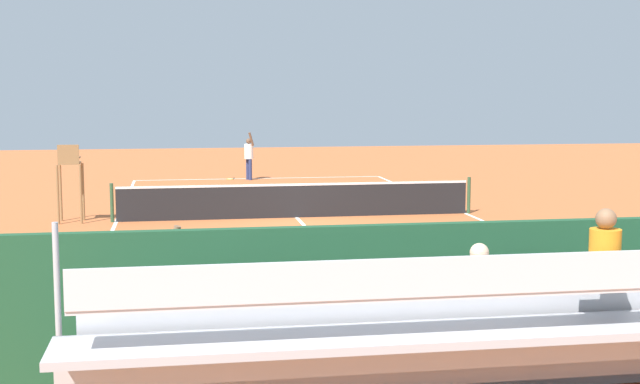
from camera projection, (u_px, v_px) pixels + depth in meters
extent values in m
plane|color=#BC6033|center=(297.00, 218.00, 24.36)|extent=(60.00, 60.00, 0.00)
cube|color=white|center=(259.00, 178.00, 35.13)|extent=(10.00, 0.10, 0.01)
cube|color=white|center=(393.00, 318.00, 13.59)|extent=(10.00, 0.10, 0.01)
cube|color=white|center=(465.00, 213.00, 25.18)|extent=(0.10, 22.00, 0.01)
cube|color=white|center=(116.00, 222.00, 23.53)|extent=(0.10, 22.00, 0.01)
cube|color=white|center=(273.00, 192.00, 30.28)|extent=(7.50, 0.10, 0.01)
cube|color=white|center=(336.00, 258.00, 18.43)|extent=(7.50, 0.10, 0.01)
cube|color=white|center=(297.00, 217.00, 24.36)|extent=(0.10, 12.10, 0.01)
cube|color=white|center=(259.00, 178.00, 35.13)|extent=(0.10, 0.30, 0.01)
cube|color=black|center=(297.00, 202.00, 24.30)|extent=(10.00, 0.02, 0.91)
cube|color=white|center=(296.00, 185.00, 24.25)|extent=(10.00, 0.04, 0.06)
cylinder|color=#2D5133|center=(469.00, 195.00, 25.14)|extent=(0.10, 0.10, 1.07)
cylinder|color=#2D5133|center=(112.00, 203.00, 23.45)|extent=(0.10, 0.10, 1.07)
cube|color=#1E4C2D|center=(455.00, 303.00, 10.53)|extent=(18.00, 0.16, 2.00)
cube|color=#B2B2B7|center=(464.00, 373.00, 10.28)|extent=(9.00, 0.10, 0.45)
cube|color=#B2B2B7|center=(474.00, 368.00, 9.92)|extent=(9.00, 0.80, 0.08)
cube|color=#B2B2B7|center=(463.00, 373.00, 10.31)|extent=(9.00, 0.04, 0.45)
cube|color=silver|center=(478.00, 335.00, 9.77)|extent=(8.60, 0.36, 0.04)
cube|color=silver|center=(484.00, 322.00, 9.57)|extent=(8.60, 0.03, 0.36)
cube|color=#B2B2B7|center=(501.00, 350.00, 9.08)|extent=(9.00, 0.80, 0.08)
cube|color=#B2B2B7|center=(487.00, 356.00, 9.47)|extent=(9.00, 0.04, 0.45)
cube|color=silver|center=(505.00, 314.00, 8.93)|extent=(8.60, 0.36, 0.04)
cube|color=silver|center=(512.00, 300.00, 8.73)|extent=(8.60, 0.03, 0.36)
cube|color=#B2B2B7|center=(533.00, 330.00, 8.24)|extent=(9.00, 0.80, 0.08)
cube|color=#B2B2B7|center=(517.00, 337.00, 8.64)|extent=(9.00, 0.04, 0.45)
cube|color=silver|center=(538.00, 289.00, 8.10)|extent=(8.60, 0.36, 0.04)
cube|color=silver|center=(547.00, 273.00, 7.90)|extent=(8.60, 0.03, 0.36)
cylinder|color=#B2B2B7|center=(59.00, 342.00, 8.30)|extent=(0.06, 0.06, 2.35)
cube|color=#2D2D33|center=(598.00, 279.00, 8.37)|extent=(0.32, 0.40, 0.12)
cylinder|color=orange|center=(605.00, 252.00, 8.22)|extent=(0.30, 0.30, 0.45)
sphere|color=#8C6647|center=(606.00, 219.00, 8.18)|extent=(0.20, 0.20, 0.20)
cube|color=#2D2D33|center=(546.00, 324.00, 10.08)|extent=(0.32, 0.40, 0.12)
cylinder|color=purple|center=(551.00, 303.00, 9.93)|extent=(0.30, 0.30, 0.45)
sphere|color=#8C6647|center=(552.00, 275.00, 9.89)|extent=(0.20, 0.20, 0.20)
cube|color=#2D2D33|center=(276.00, 337.00, 9.55)|extent=(0.32, 0.40, 0.12)
cylinder|color=pink|center=(277.00, 314.00, 9.40)|extent=(0.30, 0.30, 0.45)
sphere|color=#8C6647|center=(277.00, 285.00, 9.36)|extent=(0.20, 0.20, 0.20)
cube|color=#2D2D33|center=(474.00, 307.00, 9.05)|extent=(0.32, 0.40, 0.12)
cylinder|color=orange|center=(479.00, 284.00, 8.90)|extent=(0.30, 0.30, 0.45)
sphere|color=beige|center=(479.00, 253.00, 8.86)|extent=(0.20, 0.20, 0.20)
cylinder|color=olive|center=(83.00, 192.00, 23.74)|extent=(0.07, 0.07, 1.60)
cylinder|color=olive|center=(61.00, 192.00, 23.64)|extent=(0.07, 0.07, 1.60)
cylinder|color=olive|center=(81.00, 194.00, 23.15)|extent=(0.07, 0.07, 1.60)
cylinder|color=olive|center=(58.00, 195.00, 23.05)|extent=(0.07, 0.07, 1.60)
cube|color=olive|center=(70.00, 163.00, 23.30)|extent=(0.56, 0.56, 0.06)
cube|color=olive|center=(68.00, 154.00, 23.03)|extent=(0.56, 0.06, 0.48)
cube|color=olive|center=(79.00, 157.00, 23.32)|extent=(0.04, 0.48, 0.04)
cube|color=olive|center=(59.00, 158.00, 23.24)|extent=(0.04, 0.48, 0.04)
cylinder|color=#9E754C|center=(606.00, 337.00, 11.81)|extent=(0.06, 0.06, 0.45)
cube|color=#B22D2D|center=(513.00, 349.00, 11.38)|extent=(0.90, 0.36, 0.36)
cylinder|color=navy|center=(248.00, 169.00, 34.64)|extent=(0.14, 0.14, 0.85)
cylinder|color=navy|center=(250.00, 169.00, 34.45)|extent=(0.14, 0.14, 0.85)
cylinder|color=white|center=(249.00, 151.00, 34.46)|extent=(0.47, 0.47, 0.60)
sphere|color=brown|center=(249.00, 141.00, 34.41)|extent=(0.22, 0.22, 0.22)
cylinder|color=brown|center=(251.00, 139.00, 34.21)|extent=(0.26, 0.18, 0.55)
cylinder|color=brown|center=(246.00, 150.00, 34.64)|extent=(0.12, 0.12, 0.50)
cylinder|color=black|center=(233.00, 178.00, 34.99)|extent=(0.17, 0.26, 0.03)
torus|color=#D8CC4C|center=(230.00, 179.00, 34.74)|extent=(0.42, 0.42, 0.02)
cylinder|color=white|center=(230.00, 179.00, 34.74)|extent=(0.25, 0.25, 0.00)
sphere|color=#CCDB33|center=(199.00, 187.00, 31.58)|extent=(0.07, 0.07, 0.07)
cylinder|color=#232328|center=(166.00, 349.00, 10.56)|extent=(0.14, 0.14, 0.85)
cylinder|color=#232328|center=(171.00, 344.00, 10.78)|extent=(0.14, 0.14, 0.85)
cylinder|color=red|center=(168.00, 290.00, 10.58)|extent=(0.45, 0.45, 0.60)
sphere|color=#8C6647|center=(167.00, 257.00, 10.53)|extent=(0.22, 0.22, 0.22)
cylinder|color=#8C6647|center=(172.00, 247.00, 10.74)|extent=(0.26, 0.16, 0.55)
cylinder|color=#8C6647|center=(162.00, 292.00, 10.36)|extent=(0.11, 0.11, 0.50)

